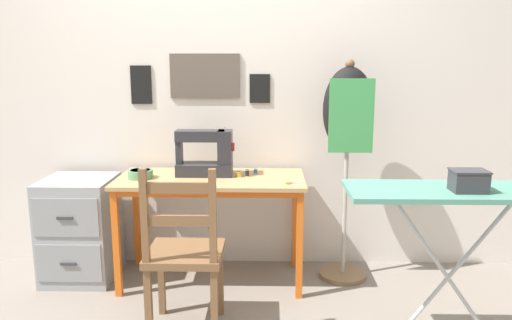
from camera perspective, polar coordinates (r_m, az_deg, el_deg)
ground_plane at (r=3.22m, az=-5.52°, el=-15.56°), size 14.00×14.00×0.00m
wall_back at (r=3.51m, az=-4.70°, el=8.36°), size 10.00×0.07×2.55m
sewing_table at (r=3.25m, az=-5.17°, el=-3.44°), size 1.21×0.57×0.71m
sewing_machine at (r=3.27m, az=-5.53°, el=0.66°), size 0.38×0.17×0.32m
fabric_bowl at (r=3.28m, az=-13.07°, el=-1.54°), size 0.16×0.16×0.05m
scissors at (r=3.07m, az=4.12°, el=-2.64°), size 0.12×0.07×0.01m
thread_spool_near_machine at (r=3.23m, az=-1.98°, el=-1.62°), size 0.04×0.04×0.04m
thread_spool_mid_table at (r=3.24m, az=-1.02°, el=-1.51°), size 0.03×0.03×0.04m
thread_spool_far_edge at (r=3.32m, az=-0.05°, el=-1.29°), size 0.03×0.03×0.03m
wooden_chair at (r=2.72m, az=-8.20°, el=-10.62°), size 0.40×0.38×0.94m
filing_cabinet at (r=3.58m, az=-19.42°, el=-7.42°), size 0.45×0.48×0.69m
dress_form at (r=3.27m, az=10.47°, el=4.24°), size 0.33×0.32×1.46m
ironing_board at (r=2.52m, az=21.72°, el=-4.16°), size 1.00×0.37×0.87m
storage_box at (r=2.47m, az=23.13°, el=-2.19°), size 0.16×0.12×0.10m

